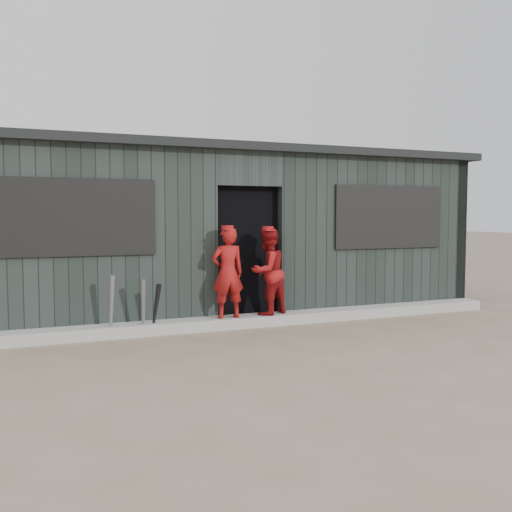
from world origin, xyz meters
name	(u,v)px	position (x,y,z in m)	size (l,w,h in m)	color
ground	(317,354)	(0.00, 0.00, 0.00)	(80.00, 80.00, 0.00)	#746350
curb	(255,320)	(0.00, 1.82, 0.07)	(8.00, 0.36, 0.15)	#9C9C96
bat_left	(111,306)	(-2.03, 1.73, 0.42)	(0.07, 0.07, 0.83)	gray
bat_mid	(143,307)	(-1.62, 1.72, 0.38)	(0.07, 0.07, 0.76)	slate
bat_right	(156,309)	(-1.46, 1.75, 0.34)	(0.07, 0.07, 0.69)	black
player_red_left	(228,273)	(-0.44, 1.77, 0.78)	(0.46, 0.30, 1.26)	maroon
player_red_right	(268,271)	(0.19, 1.82, 0.77)	(0.60, 0.47, 1.24)	maroon
player_grey_back	(247,283)	(0.09, 2.39, 0.55)	(0.54, 0.35, 1.10)	#B8B8B8
dugout	(217,233)	(0.00, 3.50, 1.29)	(8.30, 3.30, 2.62)	black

